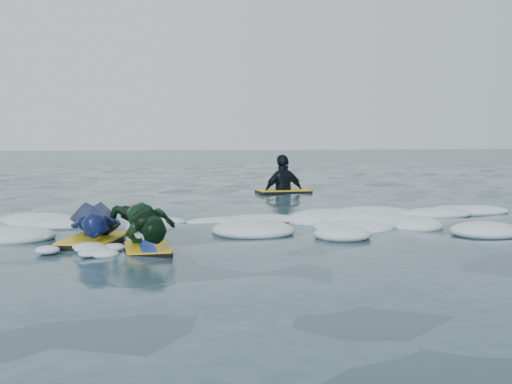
# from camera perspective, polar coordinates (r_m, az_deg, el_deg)

# --- Properties ---
(ground) EXTENTS (120.00, 120.00, 0.00)m
(ground) POSITION_cam_1_polar(r_m,az_deg,el_deg) (7.45, -2.90, -4.24)
(ground) COLOR #162D36
(ground) RESTS_ON ground
(foam_band) EXTENTS (12.00, 3.10, 0.30)m
(foam_band) POSITION_cam_1_polar(r_m,az_deg,el_deg) (8.46, -3.95, -3.16)
(foam_band) COLOR white
(foam_band) RESTS_ON ground
(prone_woman_unit) EXTENTS (0.85, 1.62, 0.40)m
(prone_woman_unit) POSITION_cam_1_polar(r_m,az_deg,el_deg) (7.54, -14.15, -2.69)
(prone_woman_unit) COLOR black
(prone_woman_unit) RESTS_ON ground
(prone_child_unit) EXTENTS (0.81, 1.33, 0.49)m
(prone_child_unit) POSITION_cam_1_polar(r_m,az_deg,el_deg) (6.84, -9.74, -3.00)
(prone_child_unit) COLOR black
(prone_child_unit) RESTS_ON ground
(waiting_rider_unit) EXTENTS (1.16, 0.68, 1.68)m
(waiting_rider_unit) POSITION_cam_1_polar(r_m,az_deg,el_deg) (13.64, 2.46, -0.17)
(waiting_rider_unit) COLOR black
(waiting_rider_unit) RESTS_ON ground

